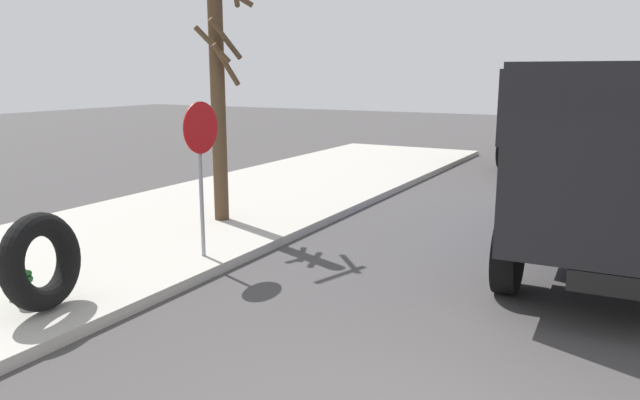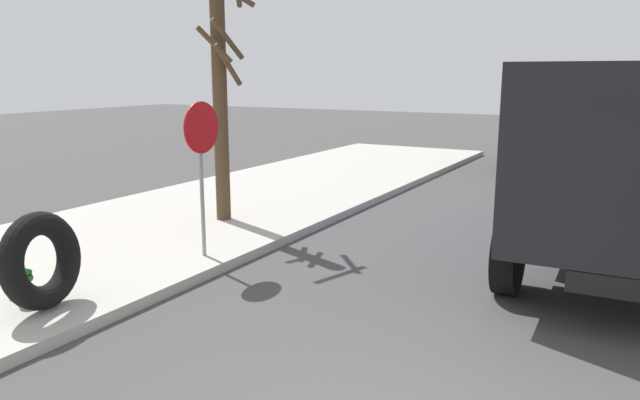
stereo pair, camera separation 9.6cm
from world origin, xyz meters
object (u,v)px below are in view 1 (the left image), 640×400
fire_hydrant (16,268)px  bare_tree (219,92)px  dump_truck_gray (564,114)px  loose_tire (41,262)px  dump_truck_blue (624,159)px  stop_sign (201,150)px

fire_hydrant → bare_tree: bare_tree is taller
dump_truck_gray → bare_tree: bare_tree is taller
loose_tire → dump_truck_blue: size_ratio=0.16×
stop_sign → fire_hydrant: bearing=161.1°
loose_tire → stop_sign: size_ratio=0.50×
fire_hydrant → bare_tree: (4.54, 0.34, 2.00)m
fire_hydrant → loose_tire: 0.62m
dump_truck_gray → stop_sign: bearing=166.7°
stop_sign → dump_truck_gray: (13.98, -3.31, -0.16)m
bare_tree → stop_sign: bearing=-149.2°
dump_truck_gray → loose_tire: bearing=167.8°
fire_hydrant → dump_truck_gray: 17.05m
fire_hydrant → stop_sign: stop_sign is taller
loose_tire → dump_truck_gray: size_ratio=0.16×
stop_sign → bare_tree: (2.02, 1.20, 0.78)m
loose_tire → dump_truck_gray: (16.57, -3.59, 0.87)m
bare_tree → dump_truck_blue: bearing=-80.3°
stop_sign → loose_tire: bearing=173.9°
stop_sign → bare_tree: bearing=30.8°
loose_tire → dump_truck_gray: dump_truck_gray is taller
loose_tire → dump_truck_gray: bearing=-12.2°
dump_truck_blue → bare_tree: bearing=99.7°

